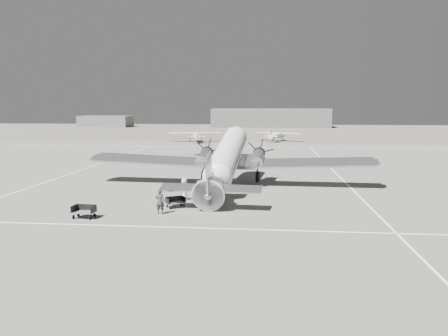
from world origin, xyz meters
TOP-DOWN VIEW (x-y plane):
  - ground at (0.00, 0.00)m, footprint 260.00×260.00m
  - taxi_line_near at (0.00, -14.00)m, footprint 60.00×0.15m
  - taxi_line_right at (12.00, 0.00)m, footprint 0.15×80.00m
  - taxi_line_left at (-18.00, 10.00)m, footprint 0.15×60.00m
  - taxi_line_horizon at (0.00, 40.00)m, footprint 90.00×0.15m
  - grass_infield at (0.00, 95.00)m, footprint 260.00×90.00m
  - hangar_main at (5.00, 120.00)m, footprint 42.00×14.00m
  - shed_secondary at (-55.00, 115.00)m, footprint 18.00×10.00m
  - dc3_airliner at (0.41, -0.60)m, footprint 28.72×20.58m
  - light_plane_left at (-10.95, 51.14)m, footprint 12.88×11.21m
  - light_plane_right at (6.28, 54.51)m, footprint 13.01×11.96m
  - baggage_cart_near at (-2.64, -8.70)m, footprint 1.77×1.62m
  - baggage_cart_far at (-8.23, -12.34)m, footprint 1.63×1.20m
  - ground_crew at (-3.32, -10.70)m, footprint 0.68×0.46m
  - ramp_agent at (-2.52, -5.89)m, footprint 0.88×0.94m
  - passenger at (-2.51, -5.87)m, footprint 0.59×0.88m

SIDE VIEW (x-z plane):
  - ground at x=0.00m, z-range 0.00..0.00m
  - grass_infield at x=0.00m, z-range 0.00..0.01m
  - taxi_line_near at x=0.00m, z-range 0.00..0.01m
  - taxi_line_right at x=12.00m, z-range 0.00..0.01m
  - taxi_line_left at x=-18.00m, z-range 0.00..0.01m
  - taxi_line_horizon at x=0.00m, z-range 0.00..0.01m
  - baggage_cart_near at x=-2.64m, z-range 0.00..0.82m
  - baggage_cart_far at x=-8.23m, z-range 0.00..0.88m
  - ramp_agent at x=-2.52m, z-range 0.00..1.54m
  - passenger at x=-2.51m, z-range 0.00..1.77m
  - ground_crew at x=-3.32m, z-range 0.00..1.80m
  - light_plane_right at x=6.28m, z-range 0.00..2.18m
  - light_plane_left at x=-10.95m, z-range 0.00..2.35m
  - shed_secondary at x=-55.00m, z-range 0.00..4.00m
  - dc3_airliner at x=0.41m, z-range 0.00..5.31m
  - hangar_main at x=5.00m, z-range 0.00..6.60m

